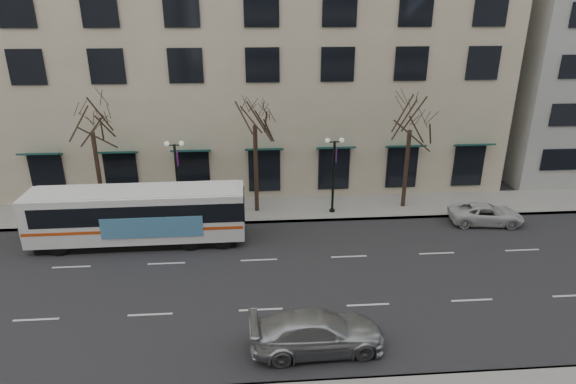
{
  "coord_description": "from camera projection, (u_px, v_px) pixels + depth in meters",
  "views": [
    {
      "loc": [
        -0.15,
        -20.9,
        13.12
      ],
      "look_at": [
        1.59,
        2.2,
        4.0
      ],
      "focal_mm": 30.0,
      "sensor_mm": 36.0,
      "label": 1
    }
  ],
  "objects": [
    {
      "name": "lamp_post_right",
      "position": [
        334.0,
        172.0,
        31.09
      ],
      "size": [
        1.22,
        0.45,
        5.21
      ],
      "color": "black",
      "rests_on": "ground"
    },
    {
      "name": "building_hotel",
      "position": [
        227.0,
        18.0,
        39.16
      ],
      "size": [
        40.0,
        20.0,
        24.0
      ],
      "primitive_type": "cube",
      "color": "#B4AA8A",
      "rests_on": "ground"
    },
    {
      "name": "white_pickup",
      "position": [
        486.0,
        214.0,
        30.55
      ],
      "size": [
        4.78,
        2.63,
        1.27
      ],
      "primitive_type": "imported",
      "rotation": [
        0.0,
        0.0,
        1.45
      ],
      "color": "silver",
      "rests_on": "ground"
    },
    {
      "name": "tree_far_right",
      "position": [
        411.0,
        116.0,
        30.72
      ],
      "size": [
        3.6,
        3.6,
        8.06
      ],
      "color": "black",
      "rests_on": "ground"
    },
    {
      "name": "city_bus",
      "position": [
        139.0,
        214.0,
        27.62
      ],
      "size": [
        12.25,
        2.8,
        3.31
      ],
      "rotation": [
        0.0,
        0.0,
        0.01
      ],
      "color": "white",
      "rests_on": "ground"
    },
    {
      "name": "silver_car",
      "position": [
        317.0,
        332.0,
        19.33
      ],
      "size": [
        5.55,
        2.46,
        1.58
      ],
      "primitive_type": "imported",
      "rotation": [
        0.0,
        0.0,
        1.62
      ],
      "color": "#B1B5B9",
      "rests_on": "ground"
    },
    {
      "name": "lamp_post_left",
      "position": [
        177.0,
        176.0,
        30.39
      ],
      "size": [
        1.22,
        0.45,
        5.21
      ],
      "color": "black",
      "rests_on": "ground"
    },
    {
      "name": "tree_far_mid",
      "position": [
        254.0,
        110.0,
        29.84
      ],
      "size": [
        3.6,
        3.6,
        8.55
      ],
      "color": "black",
      "rests_on": "ground"
    },
    {
      "name": "tree_far_left",
      "position": [
        90.0,
        116.0,
        29.22
      ],
      "size": [
        3.6,
        3.6,
        8.34
      ],
      "color": "black",
      "rests_on": "ground"
    },
    {
      "name": "sidewalk_far",
      "position": [
        330.0,
        208.0,
        32.88
      ],
      "size": [
        80.0,
        4.0,
        0.15
      ],
      "primitive_type": "cube",
      "color": "gray",
      "rests_on": "ground"
    },
    {
      "name": "ground",
      "position": [
        260.0,
        283.0,
        24.21
      ],
      "size": [
        160.0,
        160.0,
        0.0
      ],
      "primitive_type": "plane",
      "color": "black",
      "rests_on": "ground"
    }
  ]
}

